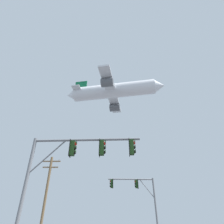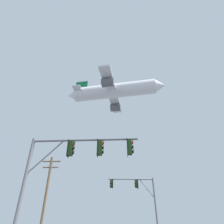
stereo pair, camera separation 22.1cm
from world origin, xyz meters
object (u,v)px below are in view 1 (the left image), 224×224
object	(u,v)px
signal_pole_near	(74,160)
utility_pole	(46,193)
airplane	(114,91)
signal_pole_far	(138,192)

from	to	relation	value
signal_pole_near	utility_pole	size ratio (longest dim) A/B	0.78
utility_pole	airplane	world-z (taller)	airplane
signal_pole_far	utility_pole	world-z (taller)	utility_pole
signal_pole_near	utility_pole	xyz separation A→B (m)	(-5.10, 11.38, -0.25)
signal_pole_near	signal_pole_far	bearing A→B (deg)	67.25
utility_pole	airplane	xyz separation A→B (m)	(7.56, 20.61, 29.49)
signal_pole_far	airplane	xyz separation A→B (m)	(-2.67, 19.76, 29.36)
signal_pole_near	airplane	world-z (taller)	airplane
utility_pole	airplane	bearing A→B (deg)	69.85
signal_pole_near	airplane	xyz separation A→B (m)	(2.46, 32.00, 29.24)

